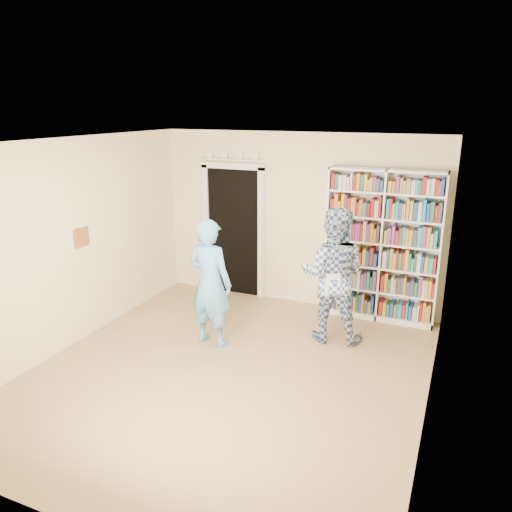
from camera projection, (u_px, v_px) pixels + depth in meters
The scene contains 11 objects.
floor at pixel (228, 373), 5.98m from camera, with size 5.00×5.00×0.00m, color #A78050.
ceiling at pixel (224, 143), 5.20m from camera, with size 5.00×5.00×0.00m, color white.
wall_back at pixel (297, 220), 7.79m from camera, with size 4.50×4.50×0.00m, color #F5E9A9.
wall_left at pixel (70, 245), 6.43m from camera, with size 5.00×5.00×0.00m, color #F5E9A9.
wall_right at pixel (438, 294), 4.74m from camera, with size 5.00×5.00×0.00m, color #F5E9A9.
bookshelf at pixel (382, 246), 7.21m from camera, with size 1.62×0.30×2.23m.
doorway at pixel (233, 225), 8.23m from camera, with size 1.10×0.08×2.43m.
wall_art at pixel (82, 237), 6.59m from camera, with size 0.03×0.25×0.25m, color brown.
man_blue at pixel (210, 283), 6.49m from camera, with size 0.62×0.41×1.71m, color #5C9ECD.
man_plaid at pixel (333, 275), 6.61m from camera, with size 0.89×0.69×1.83m, color navy.
paper_sheet at pixel (333, 283), 6.34m from camera, with size 0.19×0.01×0.27m, color white.
Camera 1 is at (2.40, -4.76, 3.07)m, focal length 35.00 mm.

